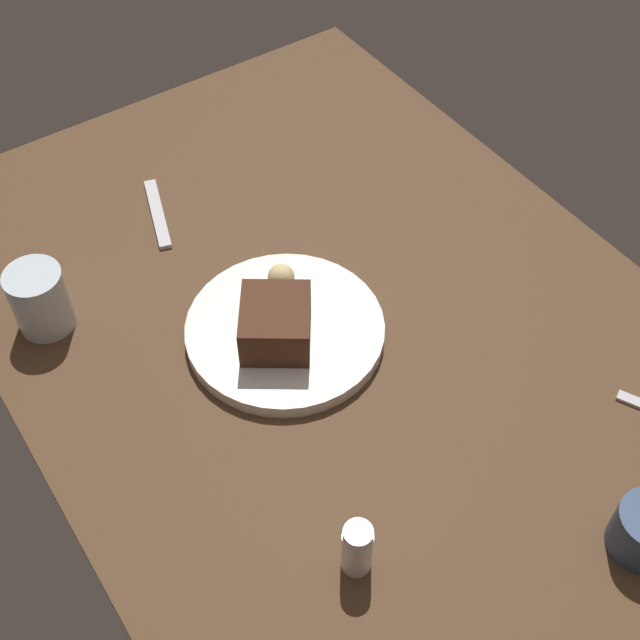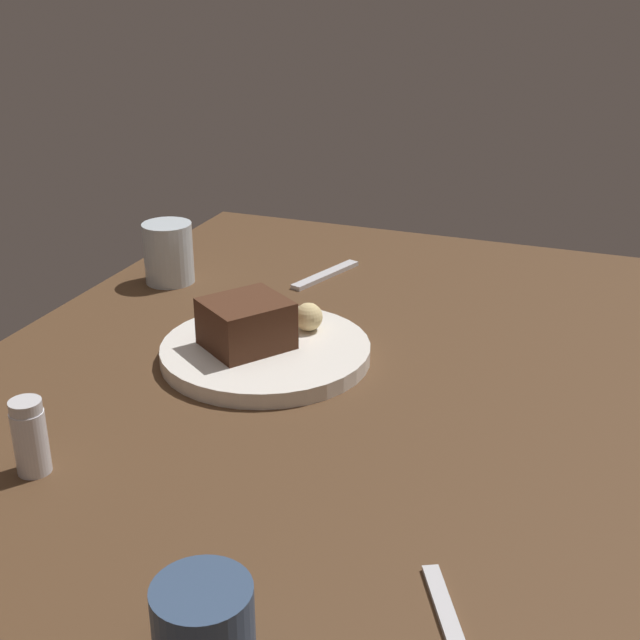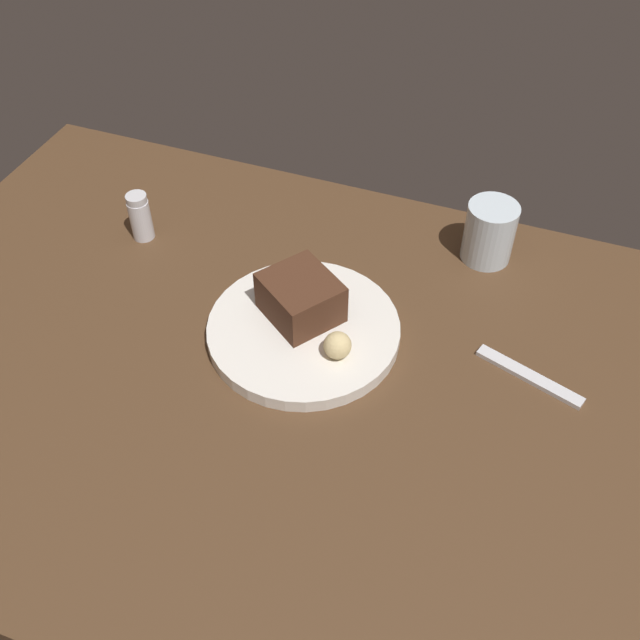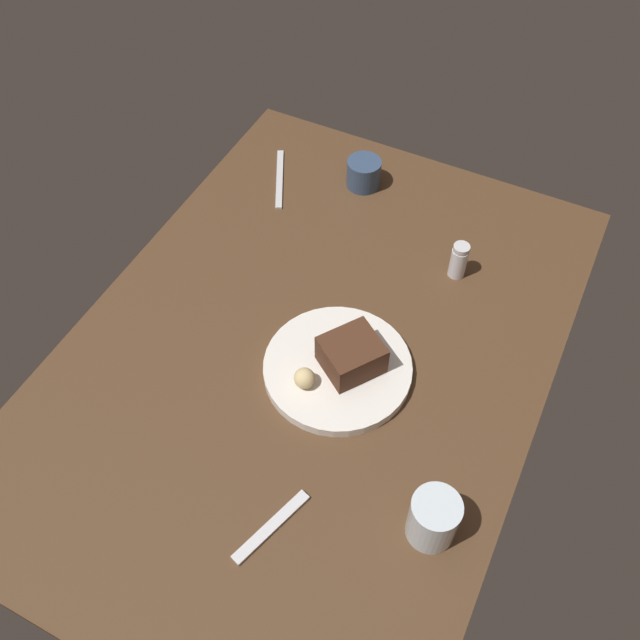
{
  "view_description": "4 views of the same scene",
  "coord_description": "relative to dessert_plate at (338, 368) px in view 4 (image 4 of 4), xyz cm",
  "views": [
    {
      "loc": [
        59.92,
        -43.53,
        92.62
      ],
      "look_at": [
        2.24,
        -4.11,
        8.66
      ],
      "focal_mm": 48.13,
      "sensor_mm": 36.0,
      "label": 1
    },
    {
      "loc": [
        87.33,
        34.54,
        50.94
      ],
      "look_at": [
        -3.42,
        0.06,
        8.9
      ],
      "focal_mm": 48.28,
      "sensor_mm": 36.0,
      "label": 2
    },
    {
      "loc": [
        -28.71,
        57.92,
        78.71
      ],
      "look_at": [
        -4.02,
        -8.09,
        5.53
      ],
      "focal_mm": 41.75,
      "sensor_mm": 36.0,
      "label": 3
    },
    {
      "loc": [
        -65.32,
        -34.75,
        108.4
      ],
      "look_at": [
        3.71,
        -0.42,
        7.68
      ],
      "focal_mm": 39.35,
      "sensor_mm": 36.0,
      "label": 4
    }
  ],
  "objects": [
    {
      "name": "dining_table",
      "position": [
        2.09,
        6.8,
        -2.52
      ],
      "size": [
        120.0,
        84.0,
        3.0
      ],
      "primitive_type": "cube",
      "color": "#4C331E",
      "rests_on": "ground"
    },
    {
      "name": "dessert_plate",
      "position": [
        0.0,
        0.0,
        0.0
      ],
      "size": [
        26.55,
        26.55,
        2.03
      ],
      "primitive_type": "cylinder",
      "color": "white",
      "rests_on": "dining_table"
    },
    {
      "name": "chocolate_cake_slice",
      "position": [
        1.16,
        -2.03,
        4.05
      ],
      "size": [
        13.12,
        12.9,
        6.08
      ],
      "primitive_type": "cube",
      "rotation": [
        0.0,
        0.0,
        2.53
      ],
      "color": "#472819",
      "rests_on": "dessert_plate"
    },
    {
      "name": "bread_roll",
      "position": [
        -6.12,
        3.44,
        2.87
      ],
      "size": [
        3.72,
        3.72,
        3.72
      ],
      "primitive_type": "sphere",
      "color": "#DBC184",
      "rests_on": "dessert_plate"
    },
    {
      "name": "salt_shaker",
      "position": [
        31.52,
        -11.1,
        2.9
      ],
      "size": [
        3.38,
        3.38,
        7.93
      ],
      "color": "silver",
      "rests_on": "dining_table"
    },
    {
      "name": "water_glass",
      "position": [
        -20.04,
        -25.31,
        3.69
      ],
      "size": [
        7.62,
        7.62,
        9.41
      ],
      "primitive_type": "cylinder",
      "color": "silver",
      "rests_on": "dining_table"
    },
    {
      "name": "coffee_cup",
      "position": [
        47.39,
        16.37,
        2.18
      ],
      "size": [
        7.49,
        7.49,
        6.38
      ],
      "primitive_type": "cylinder",
      "color": "#334766",
      "rests_on": "dining_table"
    },
    {
      "name": "dessert_spoon",
      "position": [
        -30.53,
        -3.28,
        -0.67
      ],
      "size": [
        14.81,
        6.39,
        0.7
      ],
      "primitive_type": "cube",
      "rotation": [
        0.0,
        0.0,
        5.97
      ],
      "color": "silver",
      "rests_on": "dining_table"
    },
    {
      "name": "butter_knife",
      "position": [
        40.47,
        33.74,
        -0.77
      ],
      "size": [
        17.55,
        9.91,
        0.5
      ],
      "primitive_type": "cube",
      "rotation": [
        0.0,
        0.0,
        0.47
      ],
      "color": "silver",
      "rests_on": "dining_table"
    }
  ]
}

